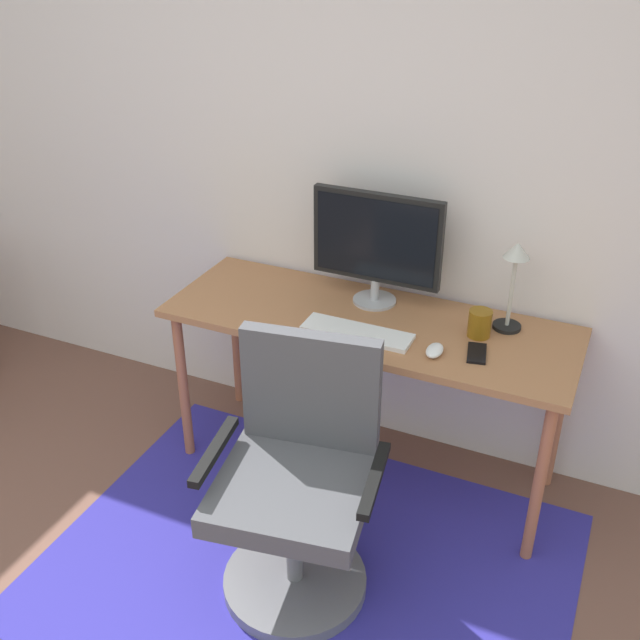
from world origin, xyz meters
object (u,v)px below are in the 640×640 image
monitor (377,242)px  desk_lamp (515,270)px  computer_mouse (435,350)px  cell_phone (477,353)px  coffee_cup (480,323)px  desk (368,336)px  office_chair (298,491)px  keyboard (357,332)px

monitor → desk_lamp: monitor is taller
computer_mouse → cell_phone: 0.16m
monitor → computer_mouse: (0.35, -0.30, -0.25)m
monitor → coffee_cup: (0.46, -0.10, -0.22)m
coffee_cup → cell_phone: coffee_cup is taller
monitor → coffee_cup: monitor is taller
desk → computer_mouse: computer_mouse is taller
monitor → desk_lamp: 0.55m
desk → monitor: (-0.03, 0.15, 0.35)m
office_chair → monitor: bearing=83.5°
desk_lamp → office_chair: (-0.51, -0.82, -0.60)m
cell_phone → desk_lamp: bearing=64.5°
computer_mouse → coffee_cup: 0.23m
computer_mouse → office_chair: size_ratio=0.11×
keyboard → office_chair: size_ratio=0.45×
computer_mouse → desk_lamp: desk_lamp is taller
computer_mouse → office_chair: (-0.31, -0.52, -0.37)m
monitor → keyboard: monitor is taller
desk_lamp → office_chair: size_ratio=0.38×
desk → keyboard: size_ratio=3.84×
keyboard → computer_mouse: size_ratio=4.13×
computer_mouse → desk_lamp: (0.20, 0.31, 0.23)m
office_chair → desk: bearing=81.4°
coffee_cup → office_chair: size_ratio=0.11×
desk → computer_mouse: (0.32, -0.15, 0.09)m
monitor → computer_mouse: size_ratio=5.17×
monitor → coffee_cup: size_ratio=5.01×
keyboard → computer_mouse: computer_mouse is taller
desk_lamp → coffee_cup: bearing=-129.8°
monitor → computer_mouse: 0.53m
cell_phone → monitor: bearing=142.6°
desk_lamp → office_chair: desk_lamp is taller
desk → monitor: size_ratio=3.07×
desk → cell_phone: size_ratio=11.79×
keyboard → cell_phone: size_ratio=3.07×
keyboard → coffee_cup: (0.43, 0.18, 0.04)m
desk → monitor: 0.38m
desk_lamp → office_chair: bearing=-121.9°
coffee_cup → office_chair: (-0.43, -0.72, -0.40)m
computer_mouse → keyboard: bearing=176.5°
keyboard → desk: bearing=91.3°
keyboard → desk_lamp: desk_lamp is taller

